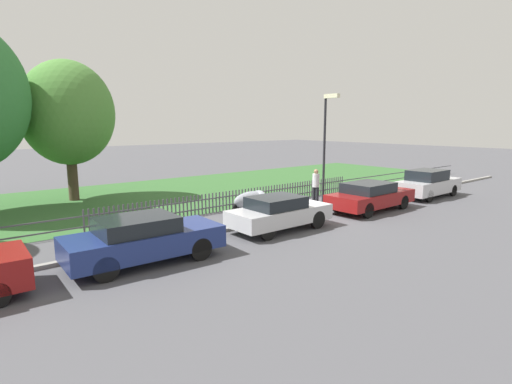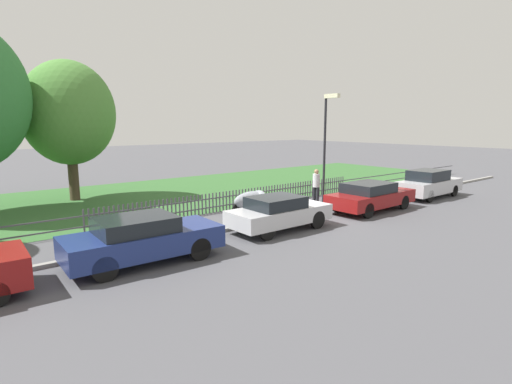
% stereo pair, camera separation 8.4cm
% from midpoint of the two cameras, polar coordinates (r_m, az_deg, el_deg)
% --- Properties ---
extents(ground_plane, '(120.00, 120.00, 0.00)m').
position_cam_midpoint_polar(ground_plane, '(16.52, 4.48, -3.93)').
color(ground_plane, '#4C4C51').
extents(kerb_stone, '(41.18, 0.20, 0.12)m').
position_cam_midpoint_polar(kerb_stone, '(16.58, 4.25, -3.66)').
color(kerb_stone, gray).
rests_on(kerb_stone, ground).
extents(grass_strip, '(41.18, 11.48, 0.01)m').
position_cam_midpoint_polar(grass_strip, '(23.52, -10.37, 0.04)').
color(grass_strip, '#33602D').
rests_on(grass_strip, ground).
extents(park_fence, '(41.18, 0.05, 0.89)m').
position_cam_midpoint_polar(park_fence, '(18.69, -1.91, -0.91)').
color(park_fence, '#4C4C51').
rests_on(park_fence, ground).
extents(parked_car_black_saloon, '(4.38, 1.90, 1.35)m').
position_cam_midpoint_polar(parked_car_black_saloon, '(11.74, -16.02, -6.40)').
color(parked_car_black_saloon, navy).
rests_on(parked_car_black_saloon, ground).
extents(parked_car_navy_estate, '(3.98, 1.64, 1.28)m').
position_cam_midpoint_polar(parked_car_navy_estate, '(14.73, 3.16, -2.90)').
color(parked_car_navy_estate, '#BCBCC1').
rests_on(parked_car_navy_estate, ground).
extents(parked_car_red_compact, '(4.54, 1.87, 1.30)m').
position_cam_midpoint_polar(parked_car_red_compact, '(18.74, 15.89, -0.53)').
color(parked_car_red_compact, maroon).
rests_on(parked_car_red_compact, ground).
extents(parked_car_white_van, '(4.31, 1.68, 1.48)m').
position_cam_midpoint_polar(parked_car_white_van, '(23.20, 23.28, 1.13)').
color(parked_car_white_van, '#BCBCC1').
rests_on(parked_car_white_van, ground).
extents(covered_motorcycle, '(1.98, 0.73, 1.02)m').
position_cam_midpoint_polar(covered_motorcycle, '(17.27, -0.67, -1.15)').
color(covered_motorcycle, black).
rests_on(covered_motorcycle, ground).
extents(tree_mid_park, '(4.49, 4.49, 7.01)m').
position_cam_midpoint_polar(tree_mid_park, '(22.33, -25.40, 10.11)').
color(tree_mid_park, '#473828').
rests_on(tree_mid_park, ground).
extents(pedestrian_near_fence, '(0.38, 0.39, 1.70)m').
position_cam_midpoint_polar(pedestrian_near_fence, '(19.82, 8.42, 1.11)').
color(pedestrian_near_fence, black).
rests_on(pedestrian_near_fence, ground).
extents(street_lamp, '(0.20, 0.79, 5.19)m').
position_cam_midpoint_polar(street_lamp, '(18.41, 9.90, 7.76)').
color(street_lamp, black).
rests_on(street_lamp, ground).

